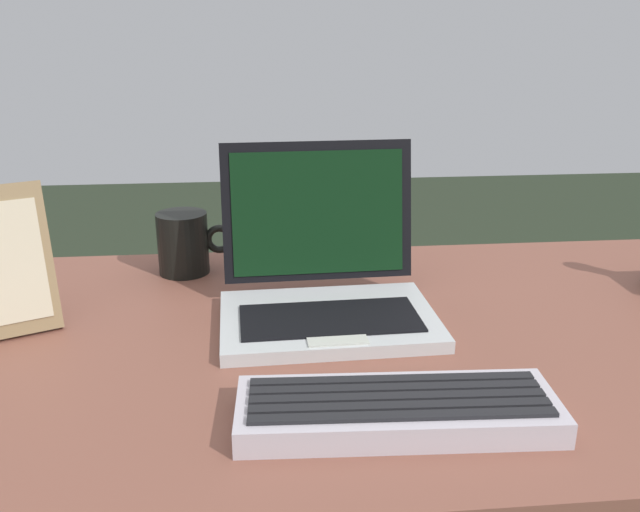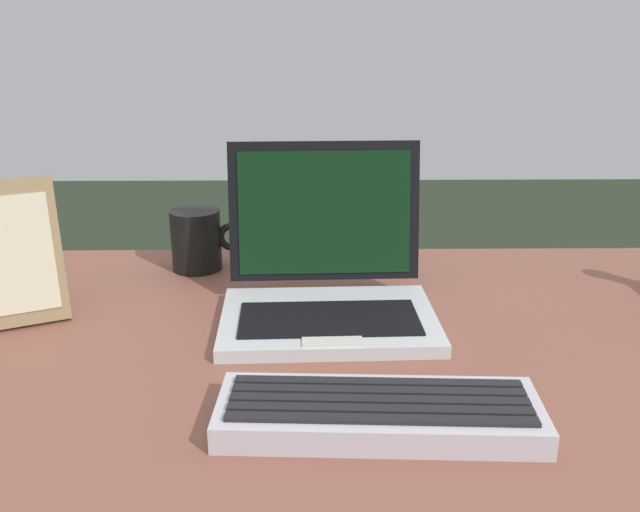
% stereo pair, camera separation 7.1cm
% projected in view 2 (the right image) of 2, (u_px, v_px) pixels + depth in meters
% --- Properties ---
extents(desk, '(1.31, 0.71, 0.71)m').
position_uv_depth(desk, '(341.00, 395.00, 0.94)').
color(desk, brown).
rests_on(desk, ground).
extents(laptop_front, '(0.30, 0.25, 0.23)m').
position_uv_depth(laptop_front, '(327.00, 285.00, 0.96)').
color(laptop_front, '#BCBFC0').
rests_on(laptop_front, desk).
extents(external_keyboard, '(0.34, 0.13, 0.03)m').
position_uv_depth(external_keyboard, '(379.00, 413.00, 0.70)').
color(external_keyboard, '#BEB6BF').
rests_on(external_keyboard, desk).
extents(photo_frame, '(0.12, 0.10, 0.20)m').
position_uv_depth(photo_frame, '(19.00, 254.00, 0.92)').
color(photo_frame, olive).
rests_on(photo_frame, desk).
extents(coffee_mug, '(0.13, 0.08, 0.10)m').
position_uv_depth(coffee_mug, '(197.00, 240.00, 1.14)').
color(coffee_mug, black).
rests_on(coffee_mug, desk).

